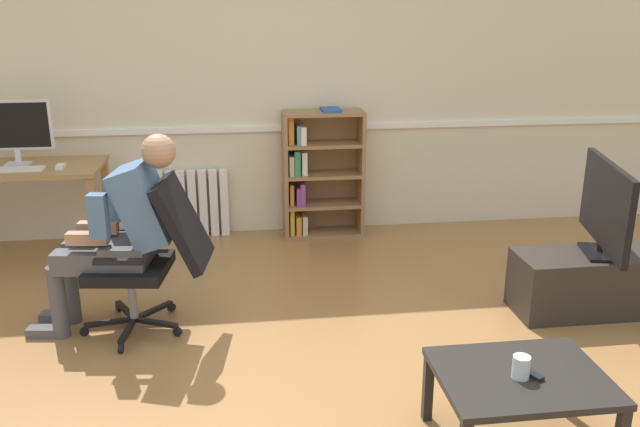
# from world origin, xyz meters

# --- Properties ---
(ground_plane) EXTENTS (18.00, 18.00, 0.00)m
(ground_plane) POSITION_xyz_m (0.00, 0.00, 0.00)
(ground_plane) COLOR olive
(back_wall) EXTENTS (12.00, 0.13, 2.70)m
(back_wall) POSITION_xyz_m (0.00, 2.65, 1.35)
(back_wall) COLOR beige
(back_wall) RESTS_ON ground_plane
(computer_desk) EXTENTS (1.22, 0.65, 0.76)m
(computer_desk) POSITION_xyz_m (-1.99, 2.15, 0.65)
(computer_desk) COLOR #9E7547
(computer_desk) RESTS_ON ground_plane
(imac_monitor) EXTENTS (0.56, 0.14, 0.49)m
(imac_monitor) POSITION_xyz_m (-2.01, 2.23, 1.04)
(imac_monitor) COLOR silver
(imac_monitor) RESTS_ON computer_desk
(keyboard) EXTENTS (0.40, 0.12, 0.02)m
(keyboard) POSITION_xyz_m (-1.98, 2.01, 0.77)
(keyboard) COLOR white
(keyboard) RESTS_ON computer_desk
(computer_mouse) EXTENTS (0.06, 0.10, 0.03)m
(computer_mouse) POSITION_xyz_m (-1.66, 2.03, 0.77)
(computer_mouse) COLOR white
(computer_mouse) RESTS_ON computer_desk
(bookshelf) EXTENTS (0.68, 0.29, 1.11)m
(bookshelf) POSITION_xyz_m (0.33, 2.44, 0.54)
(bookshelf) COLOR olive
(bookshelf) RESTS_ON ground_plane
(radiator) EXTENTS (0.79, 0.08, 0.58)m
(radiator) POSITION_xyz_m (-0.82, 2.54, 0.29)
(radiator) COLOR white
(radiator) RESTS_ON ground_plane
(office_chair) EXTENTS (0.84, 0.62, 0.97)m
(office_chair) POSITION_xyz_m (-0.87, 0.80, 0.52)
(office_chair) COLOR black
(office_chair) RESTS_ON ground_plane
(person_seated) EXTENTS (0.97, 0.44, 1.23)m
(person_seated) POSITION_xyz_m (-1.06, 0.83, 0.66)
(person_seated) COLOR #4C4C51
(person_seated) RESTS_ON ground_plane
(tv_stand) EXTENTS (1.06, 0.40, 0.40)m
(tv_stand) POSITION_xyz_m (1.95, 0.69, 0.20)
(tv_stand) COLOR #2D2823
(tv_stand) RESTS_ON ground_plane
(tv_screen) EXTENTS (0.27, 0.91, 0.60)m
(tv_screen) POSITION_xyz_m (1.95, 0.69, 0.72)
(tv_screen) COLOR black
(tv_screen) RESTS_ON tv_stand
(coffee_table) EXTENTS (0.74, 0.58, 0.38)m
(coffee_table) POSITION_xyz_m (0.86, -0.59, 0.33)
(coffee_table) COLOR black
(coffee_table) RESTS_ON ground_plane
(drinking_glass) EXTENTS (0.08, 0.08, 0.10)m
(drinking_glass) POSITION_xyz_m (0.84, -0.62, 0.43)
(drinking_glass) COLOR silver
(drinking_glass) RESTS_ON coffee_table
(spare_remote) EXTENTS (0.09, 0.15, 0.02)m
(spare_remote) POSITION_xyz_m (0.89, -0.59, 0.39)
(spare_remote) COLOR black
(spare_remote) RESTS_ON coffee_table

